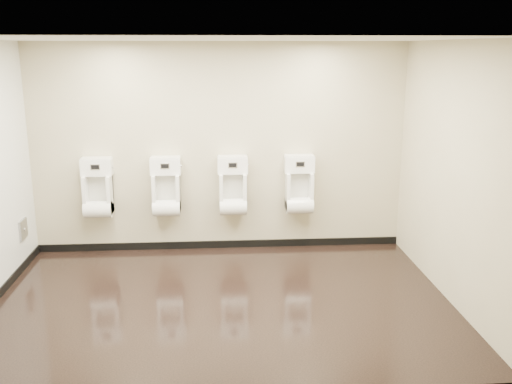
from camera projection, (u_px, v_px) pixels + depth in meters
ground at (223, 301)px, 6.29m from camera, size 5.00×3.50×0.00m
ceiling at (218, 39)px, 5.60m from camera, size 5.00×3.50×0.00m
back_wall at (219, 149)px, 7.64m from camera, size 5.00×0.02×2.80m
front_wall at (223, 230)px, 4.25m from camera, size 5.00×0.02×2.80m
right_wall at (454, 174)px, 6.11m from camera, size 0.02×3.50×2.80m
skirting_back at (221, 244)px, 7.96m from camera, size 5.00×0.02×0.10m
access_panel at (23, 229)px, 7.16m from camera, size 0.04×0.25×0.25m
urinal_0 at (98, 192)px, 7.53m from camera, size 0.41×0.31×0.77m
urinal_1 at (166, 191)px, 7.59m from camera, size 0.41×0.31×0.77m
urinal_2 at (233, 190)px, 7.65m from camera, size 0.41×0.31×0.77m
urinal_3 at (299, 189)px, 7.71m from camera, size 0.41×0.31×0.77m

